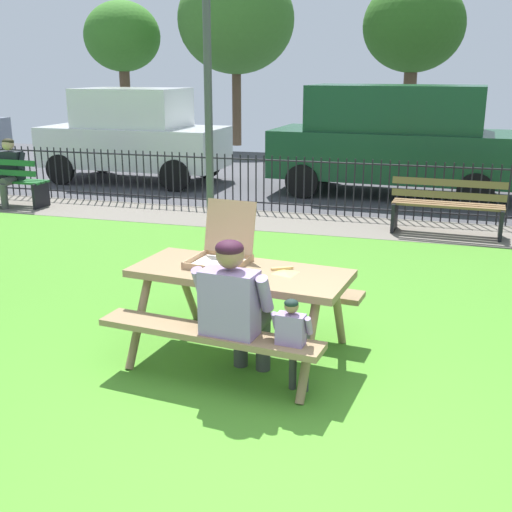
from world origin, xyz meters
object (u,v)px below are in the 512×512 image
park_bench_left (3,182)px  lamp_post_walkway (207,56)px  parked_car_left (134,135)px  picnic_table_foreground (240,290)px  far_tree_midleft (236,20)px  person_on_park_bench (8,169)px  child_at_table (294,337)px  parked_car_center (394,138)px  far_tree_left (122,38)px  pizza_slice_on_table (285,271)px  adult_at_table (235,306)px  pizza_box_open (223,248)px  far_tree_center (414,27)px  park_bench_center (447,207)px

park_bench_left → lamp_post_walkway: size_ratio=0.38×
lamp_post_walkway → parked_car_left: 4.78m
picnic_table_foreground → far_tree_midleft: bearing=108.0°
person_on_park_bench → child_at_table: bearing=-39.9°
parked_car_left → parked_car_center: bearing=-0.0°
person_on_park_bench → far_tree_left: 10.83m
child_at_table → pizza_slice_on_table: bearing=109.5°
pizza_slice_on_table → adult_at_table: bearing=-113.8°
picnic_table_foreground → far_tree_left: bearing=120.4°
adult_at_table → park_bench_left: 8.11m
lamp_post_walkway → park_bench_left: bearing=174.1°
pizza_box_open → child_at_table: pizza_box_open is taller
far_tree_midleft → far_tree_center: bearing=-0.0°
picnic_table_foreground → pizza_box_open: pizza_box_open is taller
lamp_post_walkway → far_tree_center: size_ratio=0.87×
pizza_box_open → lamp_post_walkway: bearing=111.7°
far_tree_left → far_tree_midleft: bearing=0.0°
picnic_table_foreground → parked_car_left: (-4.87, 7.78, 0.41)m
adult_at_table → far_tree_left: size_ratio=0.26×
parked_car_center → far_tree_midleft: size_ratio=0.87×
park_bench_center → parked_car_left: 7.21m
adult_at_table → child_at_table: (0.47, -0.08, -0.16)m
adult_at_table → parked_car_center: parked_car_center is taller
pizza_slice_on_table → person_on_park_bench: (-6.25, 4.78, -0.12)m
adult_at_table → park_bench_left: size_ratio=0.74×
child_at_table → parked_car_left: 10.02m
child_at_table → far_tree_center: far_tree_center is taller
parked_car_center → far_tree_center: 7.54m
pizza_box_open → pizza_slice_on_table: (0.58, -0.14, -0.11)m
pizza_slice_on_table → lamp_post_walkway: lamp_post_walkway is taller
picnic_table_foreground → park_bench_center: bearing=70.8°
person_on_park_bench → parked_car_center: 7.16m
pizza_slice_on_table → lamp_post_walkway: 5.20m
park_bench_left → person_on_park_bench: person_on_park_bench is taller
parked_car_center → person_on_park_bench: bearing=-155.6°
pizza_slice_on_table → adult_at_table: (-0.25, -0.56, -0.12)m
lamp_post_walkway → parked_car_left: size_ratio=1.07×
lamp_post_walkway → parked_car_left: (-2.99, 3.40, -1.54)m
lamp_post_walkway → far_tree_midleft: (-2.97, 10.54, 1.24)m
pizza_box_open → far_tree_left: (-8.53, 14.74, 2.45)m
parked_car_left → park_bench_left: bearing=-110.7°
picnic_table_foreground → far_tree_left: size_ratio=0.43×
lamp_post_walkway → far_tree_left: 12.60m
far_tree_center → pizza_slice_on_table: bearing=-90.4°
parked_car_left → person_on_park_bench: bearing=-108.9°
park_bench_center → parked_car_center: (-1.04, 2.97, 0.68)m
lamp_post_walkway → far_tree_left: (-6.86, 10.54, 0.78)m
person_on_park_bench → far_tree_left: bearing=105.8°
far_tree_midleft → far_tree_center: far_tree_midleft is taller
picnic_table_foreground → lamp_post_walkway: bearing=113.3°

